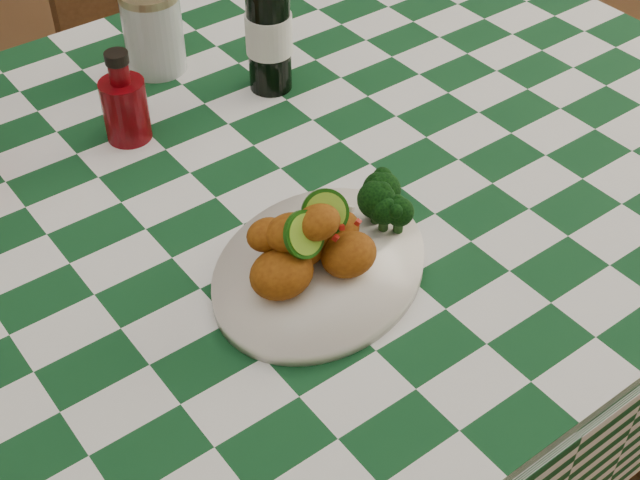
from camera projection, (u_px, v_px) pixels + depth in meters
dining_table at (235, 388)px, 1.42m from camera, size 1.66×1.06×0.79m
plate at (320, 269)px, 1.04m from camera, size 0.36×0.33×0.02m
fried_chicken_pile at (314, 238)px, 1.00m from camera, size 0.14×0.10×0.09m
broccoli_side at (380, 206)px, 1.07m from camera, size 0.08×0.08×0.06m
ketchup_bottle at (123, 96)px, 1.21m from camera, size 0.08×0.08×0.13m
mason_jar at (153, 30)px, 1.34m from camera, size 0.12×0.12×0.13m
beer_bottle at (268, 16)px, 1.27m from camera, size 0.07×0.07×0.23m
wooden_chair_right at (192, 89)px, 1.95m from camera, size 0.42×0.44×0.91m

